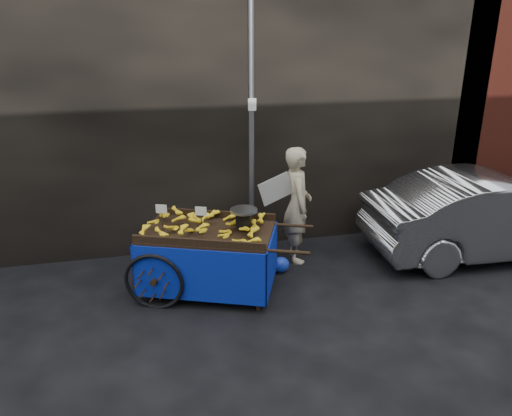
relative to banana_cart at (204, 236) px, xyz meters
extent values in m
plane|color=black|center=(0.60, -0.25, -0.80)|extent=(80.00, 80.00, 0.00)
cube|color=black|center=(-0.40, 2.35, 1.70)|extent=(11.00, 2.00, 5.00)
cube|color=#591E14|center=(6.10, 2.35, 1.70)|extent=(3.00, 2.00, 5.00)
cylinder|color=slate|center=(0.90, 1.05, 1.20)|extent=(0.08, 0.08, 4.00)
cube|color=white|center=(0.90, 1.00, 1.60)|extent=(0.12, 0.02, 0.18)
cube|color=black|center=(0.05, -0.02, 0.06)|extent=(2.00, 1.64, 0.06)
cube|color=black|center=(0.24, 0.45, 0.13)|extent=(1.62, 0.68, 0.11)
cube|color=black|center=(-0.14, -0.49, 0.13)|extent=(1.62, 0.68, 0.11)
cube|color=black|center=(0.59, -0.70, -0.37)|extent=(0.07, 0.07, 0.86)
cube|color=black|center=(0.91, 0.10, -0.37)|extent=(0.07, 0.07, 0.86)
cylinder|color=black|center=(0.94, -0.84, 0.06)|extent=(0.52, 0.24, 0.04)
cylinder|color=black|center=(1.26, -0.04, 0.06)|extent=(0.52, 0.24, 0.04)
torus|color=black|center=(-0.71, -0.34, -0.43)|extent=(0.77, 0.35, 0.81)
torus|color=black|center=(-0.28, 0.74, -0.43)|extent=(0.77, 0.35, 0.81)
cylinder|color=black|center=(-0.50, 0.20, -0.43)|extent=(0.50, 1.14, 0.05)
cube|color=navy|center=(-0.15, -0.53, -0.31)|extent=(1.65, 0.68, 0.73)
cube|color=navy|center=(0.26, 0.49, -0.31)|extent=(1.65, 0.68, 0.73)
cube|color=navy|center=(-0.76, 0.30, -0.31)|extent=(0.44, 1.05, 0.73)
cube|color=navy|center=(0.86, -0.35, -0.31)|extent=(0.44, 1.05, 0.73)
cube|color=black|center=(0.52, -0.15, 0.24)|extent=(0.24, 0.21, 0.17)
cylinder|color=silver|center=(0.52, -0.15, 0.39)|extent=(0.48, 0.48, 0.03)
cube|color=white|center=(-0.54, 0.09, 0.41)|extent=(0.14, 0.07, 0.12)
cube|color=white|center=(-0.04, -0.11, 0.41)|extent=(0.14, 0.07, 0.12)
imported|color=tan|center=(1.52, 0.64, 0.10)|extent=(0.52, 0.72, 1.81)
cube|color=beige|center=(1.15, 0.56, 0.42)|extent=(0.58, 0.12, 0.50)
ellipsoid|color=#1A39C5|center=(1.15, 0.24, -0.68)|extent=(0.27, 0.22, 0.25)
imported|color=#A8AAAF|center=(4.62, 0.14, -0.14)|extent=(4.09, 1.56, 1.33)
camera|label=1|loc=(-0.72, -6.20, 2.73)|focal=35.00mm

